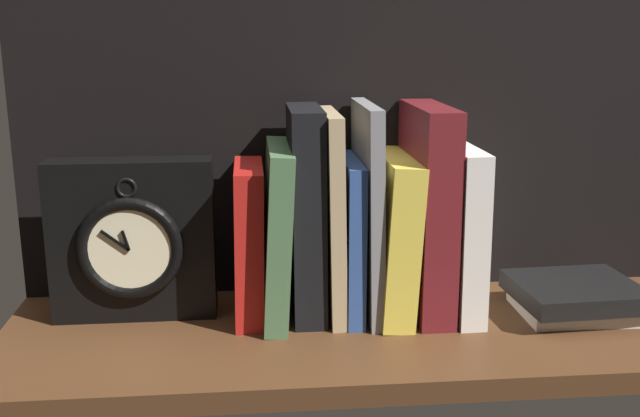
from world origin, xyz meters
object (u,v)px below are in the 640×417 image
Objects in this scene: book_red_requiem at (249,241)px; book_blue_modern at (350,237)px; book_gray_chess at (367,210)px; book_stack_side at (574,297)px; book_yellow_seinlanguage at (392,234)px; book_green_romantic at (277,232)px; book_maroon_dawkins at (427,210)px; book_black_skeptic at (306,213)px; book_white_catcher at (457,228)px; framed_clock at (133,241)px; book_tan_shortstories at (332,215)px.

book_red_requiem is 0.97× the size of book_blue_modern.
book_stack_side is at bearing -8.81° from book_gray_chess.
book_yellow_seinlanguage is at bearing 0.00° from book_gray_chess.
book_stack_side is at bearing -9.99° from book_yellow_seinlanguage.
book_maroon_dawkins is (18.43, 0.00, 2.30)cm from book_green_romantic.
book_maroon_dawkins is (14.83, 0.00, 0.04)cm from book_black_skeptic.
book_stack_side is at bearing -12.31° from book_maroon_dawkins.
book_white_catcher is at bearing -0.00° from book_maroon_dawkins.
book_yellow_seinlanguage reaches higher than framed_clock.
book_black_skeptic is 21.07cm from framed_clock.
book_blue_modern is (12.28, 0.00, 0.25)cm from book_red_requiem.
book_gray_chess is 28.52cm from framed_clock.
framed_clock reaches higher than book_stack_side.
framed_clock is at bearing 178.80° from book_blue_modern.
book_blue_modern is 10.01cm from book_maroon_dawkins.
book_gray_chess is (14.43, 0.00, 3.55)cm from book_red_requiem.
book_stack_side is (14.04, -3.93, -8.14)cm from book_white_catcher.
book_black_skeptic is at bearing 180.00° from book_tan_shortstories.
framed_clock is at bearing 179.12° from book_maroon_dawkins.
book_white_catcher is (11.30, 0.00, -2.56)cm from book_gray_chess.
book_gray_chess is 1.33× the size of framed_clock.
book_maroon_dawkins is 35.81cm from framed_clock.
book_blue_modern is at bearing -180.00° from book_maroon_dawkins.
book_green_romantic reaches higher than framed_clock.
book_tan_shortstories is (6.71, -0.00, 1.99)cm from book_green_romantic.
book_black_skeptic is 3.12cm from book_tan_shortstories.
book_tan_shortstories is 7.90cm from book_yellow_seinlanguage.
book_green_romantic is 7.00cm from book_tan_shortstories.
book_red_requiem is 25.75cm from book_white_catcher.
book_tan_shortstories is at bearing -0.00° from book_green_romantic.
book_white_catcher reaches higher than framed_clock.
book_maroon_dawkins reaches higher than book_tan_shortstories.
book_maroon_dawkins is at bearing -0.88° from framed_clock.
book_white_catcher is 1.36× the size of book_stack_side.
book_white_catcher is (25.74, 0.00, 0.99)cm from book_red_requiem.
book_red_requiem is 13.91cm from framed_clock.
book_red_requiem is at bearing 180.00° from book_gray_chess.
book_blue_modern is 28.74cm from book_stack_side.
book_red_requiem is 7.73cm from book_black_skeptic.
book_stack_side is at bearing -7.53° from book_tan_shortstories.
book_black_skeptic is 14.83cm from book_maroon_dawkins.
book_yellow_seinlanguage is 23.86cm from book_stack_side.
book_blue_modern reaches higher than book_red_requiem.
book_gray_chess is at bearing 171.19° from book_stack_side.
book_black_skeptic is 1.00× the size of book_maroon_dawkins.
book_green_romantic is at bearing 180.00° from book_tan_shortstories.
book_green_romantic is 11.35cm from book_gray_chess.
book_blue_modern is 1.26× the size of book_stack_side.
book_tan_shortstories is at bearing -180.00° from book_maroon_dawkins.
book_blue_modern is 13.48cm from book_white_catcher.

